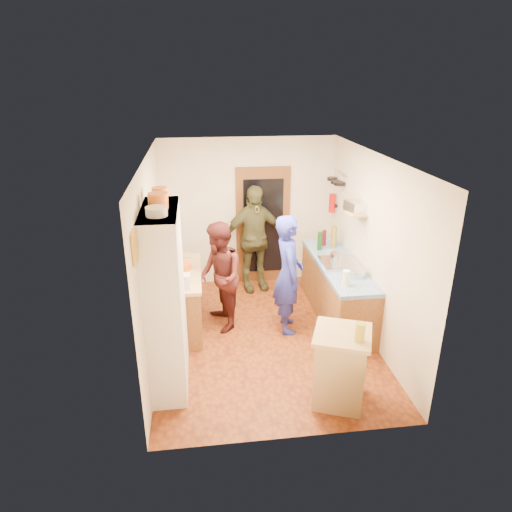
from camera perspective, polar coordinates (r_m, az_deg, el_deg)
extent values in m
cube|color=brown|center=(6.75, 1.11, -10.12)|extent=(3.00, 4.00, 0.02)
cube|color=silver|center=(5.81, 1.30, 12.38)|extent=(3.00, 4.00, 0.02)
cube|color=silver|center=(8.05, -0.94, 5.49)|extent=(3.00, 0.02, 2.60)
cube|color=silver|center=(4.38, 5.15, -9.32)|extent=(3.00, 0.02, 2.60)
cube|color=silver|center=(6.13, -12.89, -0.40)|extent=(0.02, 4.00, 2.60)
cube|color=silver|center=(6.55, 14.38, 0.89)|extent=(0.02, 4.00, 2.60)
cube|color=brown|center=(8.12, 0.86, 3.78)|extent=(0.95, 0.06, 2.10)
cube|color=black|center=(8.08, 0.90, 3.70)|extent=(0.70, 0.02, 1.70)
cube|color=white|center=(5.47, -11.19, -5.38)|extent=(0.40, 1.20, 2.20)
cube|color=white|center=(5.08, -12.08, 5.54)|extent=(0.40, 1.14, 0.04)
cylinder|color=white|center=(4.82, -12.34, 5.47)|extent=(0.22, 0.22, 0.09)
cylinder|color=orange|center=(5.08, -12.14, 6.78)|extent=(0.21, 0.21, 0.17)
cylinder|color=orange|center=(5.37, -11.92, 7.56)|extent=(0.18, 0.18, 0.16)
cube|color=olive|center=(6.88, -9.41, -5.63)|extent=(0.60, 1.40, 0.85)
cube|color=tan|center=(6.69, -9.64, -2.20)|extent=(0.64, 1.44, 0.05)
cube|color=white|center=(6.16, -9.38, -3.13)|extent=(0.26, 0.18, 0.19)
cylinder|color=white|center=(6.49, -10.18, -2.00)|extent=(0.17, 0.17, 0.16)
cylinder|color=orange|center=(6.75, -8.98, -1.25)|extent=(0.27, 0.27, 0.10)
cube|color=tan|center=(7.24, -9.38, 0.03)|extent=(0.32, 0.25, 0.02)
cube|color=olive|center=(7.22, 10.03, -4.33)|extent=(0.60, 2.20, 0.84)
cube|color=#0648A3|center=(7.04, 10.27, -1.04)|extent=(0.62, 2.22, 0.06)
cube|color=silver|center=(6.97, 10.43, -0.85)|extent=(0.55, 0.58, 0.04)
cylinder|color=silver|center=(6.96, 9.98, -0.12)|extent=(0.19, 0.19, 0.12)
cylinder|color=#143F14|center=(7.44, 7.98, 1.86)|extent=(0.08, 0.08, 0.30)
cylinder|color=#591419|center=(7.66, 8.52, 2.28)|extent=(0.07, 0.07, 0.26)
cylinder|color=olive|center=(7.58, 9.72, 2.36)|extent=(0.11, 0.11, 0.36)
cylinder|color=white|center=(6.24, 11.19, -2.76)|extent=(0.12, 0.12, 0.22)
cylinder|color=silver|center=(6.60, 12.43, -2.02)|extent=(0.35, 0.35, 0.11)
cube|color=tan|center=(5.44, 10.45, -13.74)|extent=(0.71, 0.71, 0.86)
cube|color=tan|center=(5.19, 10.79, -9.64)|extent=(0.80, 0.80, 0.05)
cube|color=white|center=(5.23, 10.29, -9.21)|extent=(0.43, 0.39, 0.02)
cylinder|color=#AD9E2D|center=(5.02, 12.87, -9.25)|extent=(0.14, 0.14, 0.21)
cylinder|color=silver|center=(7.71, 10.47, 10.14)|extent=(0.02, 0.65, 0.02)
cylinder|color=black|center=(7.55, 10.36, 8.91)|extent=(0.18, 0.18, 0.05)
cylinder|color=black|center=(7.74, 9.91, 9.10)|extent=(0.16, 0.16, 0.05)
cylinder|color=black|center=(7.93, 9.50, 9.49)|extent=(0.17, 0.17, 0.05)
cube|color=tan|center=(6.77, 12.23, 5.36)|extent=(0.26, 0.42, 0.03)
cube|color=silver|center=(6.75, 12.29, 6.09)|extent=(0.29, 0.34, 0.15)
cube|color=black|center=(8.01, 9.88, 6.20)|extent=(0.06, 0.10, 0.04)
cylinder|color=red|center=(7.98, 9.49, 6.54)|extent=(0.11, 0.11, 0.32)
cube|color=gold|center=(4.43, -14.91, 1.09)|extent=(0.03, 0.25, 0.30)
imported|color=#282EA3|center=(6.55, 4.37, -2.37)|extent=(0.44, 0.66, 1.77)
imported|color=#421817|center=(6.68, -4.45, -2.49)|extent=(0.76, 0.90, 1.63)
imported|color=#424225|center=(7.82, -0.22, 2.17)|extent=(1.17, 0.68, 1.86)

